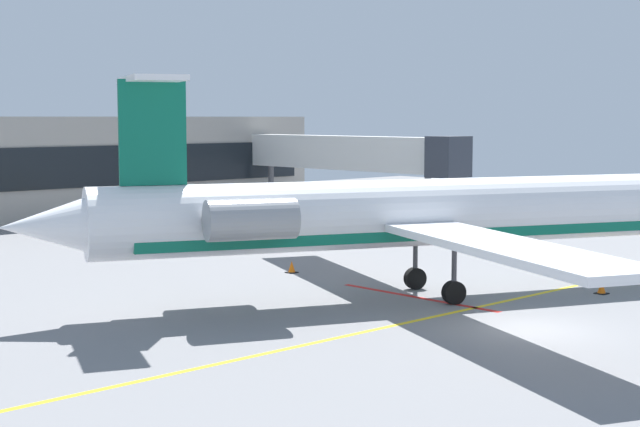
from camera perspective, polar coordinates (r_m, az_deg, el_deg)
name	(u,v)px	position (r m, az deg, el deg)	size (l,w,h in m)	color
ground	(530,331)	(33.32, 12.35, -6.80)	(120.00, 120.00, 0.11)	slate
jet_bridge_west	(356,154)	(67.69, 2.17, 3.55)	(2.40, 20.09, 5.90)	silver
regional_jet	(454,212)	(38.56, 7.96, 0.07)	(33.28, 26.75, 8.53)	white
baggage_tug	(429,218)	(59.79, 6.49, -0.27)	(3.86, 1.99, 1.92)	silver
pushback_tractor	(205,219)	(58.03, -6.81, -0.35)	(3.38, 2.94, 2.24)	#E5B20C
safety_cone_bravo	(292,267)	(44.07, -1.69, -3.22)	(0.47, 0.47, 0.55)	orange
safety_cone_charlie	(602,288)	(40.49, 16.36, -4.25)	(0.47, 0.47, 0.55)	orange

